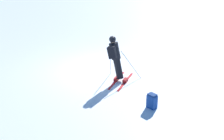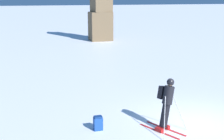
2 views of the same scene
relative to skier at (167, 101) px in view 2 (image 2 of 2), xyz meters
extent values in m
plane|color=white|center=(1.25, -0.11, -0.99)|extent=(300.00, 300.00, 0.00)
cube|color=red|center=(-0.34, -0.19, -0.98)|extent=(0.80, 1.55, 0.01)
cube|color=red|center=(-0.01, -0.04, -0.98)|extent=(0.80, 1.55, 0.01)
cube|color=#B21919|center=(-0.34, -0.19, -0.92)|extent=(0.25, 0.31, 0.12)
cube|color=#B21919|center=(-0.01, -0.04, -0.92)|extent=(0.25, 0.31, 0.12)
cylinder|color=black|center=(-0.08, -0.07, -0.47)|extent=(0.49, 0.41, 0.82)
cylinder|color=black|center=(0.05, -0.01, 0.21)|extent=(0.56, 0.50, 0.67)
sphere|color=tan|center=(0.13, 0.03, 0.62)|extent=(0.33, 0.31, 0.26)
sphere|color=black|center=(0.14, 0.03, 0.65)|extent=(0.38, 0.36, 0.30)
cube|color=black|center=(-0.05, 0.23, 0.24)|extent=(0.41, 0.32, 0.49)
cylinder|color=#B7B7BC|center=(-0.32, -0.51, -0.38)|extent=(0.41, 0.76, 1.23)
cylinder|color=#B7B7BC|center=(0.45, -0.15, -0.43)|extent=(0.40, 0.41, 1.13)
cube|color=brown|center=(3.66, 21.95, 0.46)|extent=(2.20, 1.87, 2.90)
cube|color=#194293|center=(-2.27, 0.56, -0.77)|extent=(0.30, 0.22, 0.44)
cube|color=navy|center=(-2.27, 0.56, -0.52)|extent=(0.27, 0.20, 0.06)
camera|label=1|loc=(-7.76, 7.51, 4.18)|focal=50.00mm
camera|label=2|loc=(-4.76, -9.03, 3.47)|focal=50.00mm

